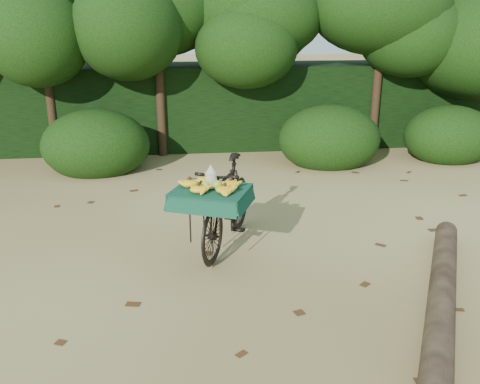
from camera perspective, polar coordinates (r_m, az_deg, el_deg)
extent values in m
plane|color=tan|center=(6.07, 7.33, -8.03)|extent=(80.00, 80.00, 0.00)
imported|color=black|center=(6.30, -1.45, -1.31)|extent=(1.20, 1.92, 1.12)
cube|color=black|center=(5.64, -3.30, 0.11)|extent=(0.56, 0.61, 0.03)
cube|color=#124430|center=(5.64, -3.30, 0.29)|extent=(1.00, 0.93, 0.01)
ellipsoid|color=olive|center=(5.59, -2.56, 0.79)|extent=(0.11, 0.09, 0.12)
ellipsoid|color=olive|center=(5.68, -3.50, 1.06)|extent=(0.11, 0.09, 0.12)
ellipsoid|color=olive|center=(5.58, -3.89, 0.71)|extent=(0.11, 0.09, 0.12)
cylinder|color=#EAE5C6|center=(5.61, -3.29, 1.40)|extent=(0.13, 0.13, 0.17)
cylinder|color=brown|center=(5.47, 21.70, -10.92)|extent=(1.98, 3.28, 0.26)
cube|color=black|center=(11.78, 0.21, 9.81)|extent=(26.00, 1.80, 1.80)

